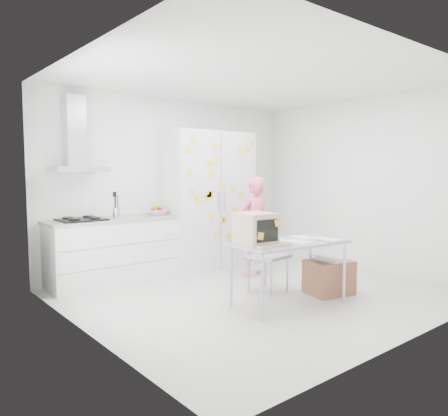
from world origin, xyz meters
TOP-DOWN VIEW (x-y plane):
  - floor at (0.00, 0.00)m, footprint 4.50×4.00m
  - walls at (0.00, 0.72)m, footprint 4.52×4.01m
  - ceiling at (0.00, 0.00)m, footprint 4.50×4.00m
  - counter_run at (-1.20, 1.70)m, footprint 1.84×0.63m
  - range_hood at (-1.65, 1.84)m, footprint 0.70×0.48m
  - tall_cabinet at (0.45, 1.67)m, footprint 1.50×0.68m
  - person at (0.60, 0.75)m, footprint 0.56×0.38m
  - desk at (-0.30, -0.46)m, footprint 1.45×0.82m
  - chair at (0.14, 0.08)m, footprint 0.50×0.50m
  - cardboard_box at (0.69, -0.56)m, footprint 0.62×0.54m

SIDE VIEW (x-z plane):
  - floor at x=0.00m, z-range -0.02..0.00m
  - cardboard_box at x=0.69m, z-range -0.01..0.46m
  - counter_run at x=-1.20m, z-range -0.17..1.11m
  - chair at x=0.14m, z-range 0.06..1.04m
  - person at x=0.60m, z-range 0.00..1.49m
  - desk at x=-0.30m, z-range 0.29..1.39m
  - tall_cabinet at x=0.45m, z-range 0.00..2.20m
  - walls at x=0.00m, z-range 0.00..2.70m
  - range_hood at x=-1.65m, z-range 1.45..2.46m
  - ceiling at x=0.00m, z-range 2.69..2.71m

